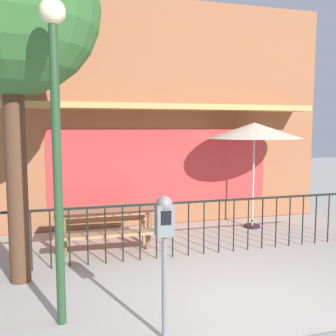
{
  "coord_description": "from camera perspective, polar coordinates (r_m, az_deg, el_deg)",
  "views": [
    {
      "loc": [
        -2.25,
        -4.05,
        2.24
      ],
      "look_at": [
        -0.4,
        2.5,
        1.51
      ],
      "focal_mm": 40.7,
      "sensor_mm": 36.0,
      "label": 1
    }
  ],
  "objects": [
    {
      "name": "patio_umbrella",
      "position": [
        8.61,
        12.81,
        5.42
      ],
      "size": [
        2.09,
        2.09,
        2.35
      ],
      "color": "#281728",
      "rests_on": "ground"
    },
    {
      "name": "patio_fence_front",
      "position": [
        6.73,
        4.27,
        -7.47
      ],
      "size": [
        6.65,
        0.04,
        0.97
      ],
      "color": "black",
      "rests_on": "ground"
    },
    {
      "name": "parking_meter_near",
      "position": [
        3.98,
        -0.55,
        -9.24
      ],
      "size": [
        0.18,
        0.17,
        1.54
      ],
      "color": "slate",
      "rests_on": "ground"
    },
    {
      "name": "pub_storefront",
      "position": [
        8.91,
        -1.13,
        7.97
      ],
      "size": [
        7.89,
        1.29,
        5.09
      ],
      "color": "#562B1D",
      "rests_on": "ground"
    },
    {
      "name": "ground",
      "position": [
        5.14,
        12.75,
        -19.89
      ],
      "size": [
        40.0,
        40.0,
        0.0
      ],
      "primitive_type": "plane",
      "color": "#A7A49C"
    },
    {
      "name": "street_tree",
      "position": [
        6.01,
        -22.65,
        21.37
      ],
      "size": [
        2.47,
        2.47,
        5.15
      ],
      "color": "#503320",
      "rests_on": "ground"
    },
    {
      "name": "street_lamp",
      "position": [
        4.34,
        -16.48,
        7.66
      ],
      "size": [
        0.28,
        0.28,
        3.6
      ],
      "color": "#254527",
      "rests_on": "ground"
    },
    {
      "name": "picnic_table_left",
      "position": [
        7.09,
        -9.25,
        -7.26
      ],
      "size": [
        1.84,
        1.41,
        0.79
      ],
      "color": "#A76C4E",
      "rests_on": "ground"
    }
  ]
}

